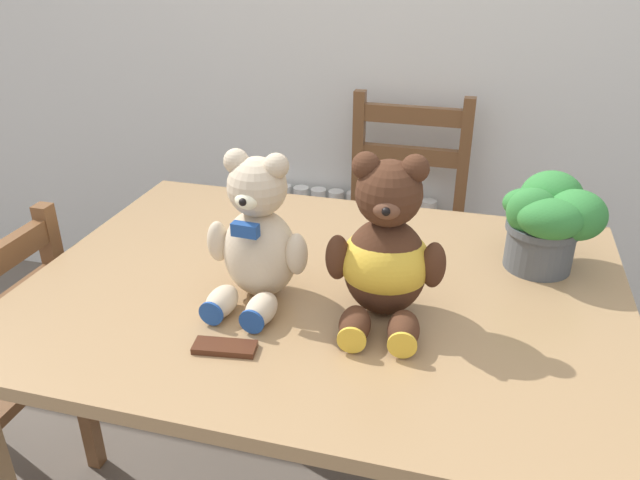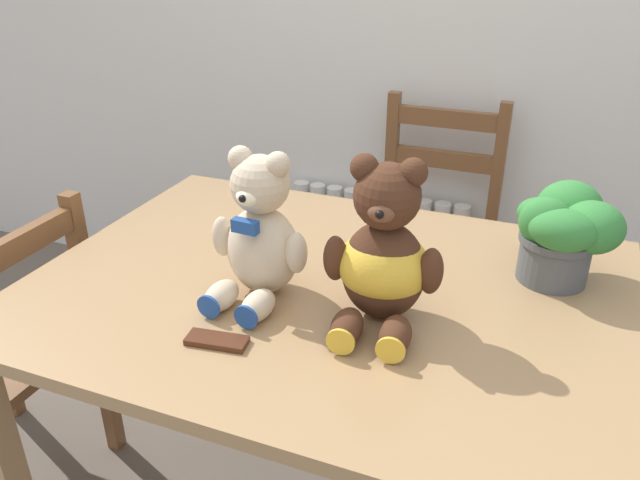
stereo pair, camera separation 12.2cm
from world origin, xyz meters
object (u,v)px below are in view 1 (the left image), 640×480
teddy_bear_right (386,254)px  chocolate_bar (225,347)px  teddy_bear_left (257,238)px  wooden_chair_behind (399,241)px  potted_plant (549,219)px

teddy_bear_right → chocolate_bar: teddy_bear_right is taller
teddy_bear_left → teddy_bear_right: 0.26m
teddy_bear_left → teddy_bear_right: bearing=-175.7°
chocolate_bar → teddy_bear_left: bearing=91.1°
teddy_bear_left → chocolate_bar: teddy_bear_left is taller
wooden_chair_behind → potted_plant: (0.40, -0.64, 0.42)m
teddy_bear_left → potted_plant: size_ratio=1.43×
teddy_bear_left → chocolate_bar: (0.00, -0.19, -0.13)m
wooden_chair_behind → teddy_bear_left: teddy_bear_left is taller
teddy_bear_left → teddy_bear_right: (0.26, 0.00, -0.00)m
wooden_chair_behind → teddy_bear_left: 1.03m
wooden_chair_behind → teddy_bear_right: 1.02m
wooden_chair_behind → potted_plant: bearing=122.5°
chocolate_bar → potted_plant: bearing=40.3°
potted_plant → chocolate_bar: potted_plant is taller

